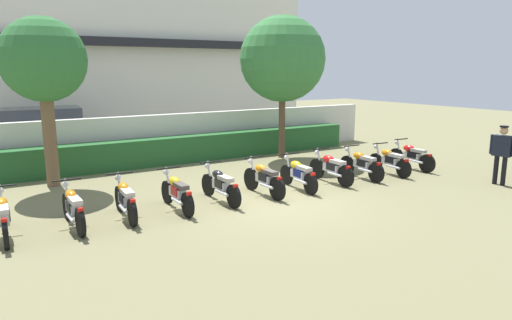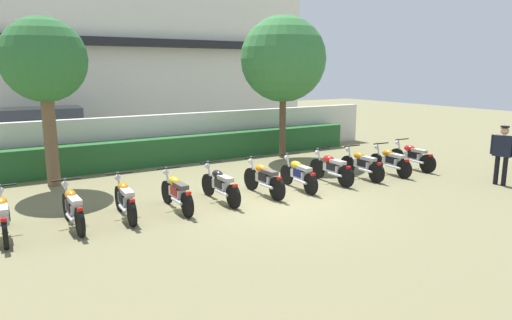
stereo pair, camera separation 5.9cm
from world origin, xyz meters
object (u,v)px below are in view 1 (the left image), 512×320
(tree_near_inspector, at_px, (43,62))
(motorcycle_in_row_8, at_px, (361,164))
(motorcycle_in_row_2, at_px, (125,199))
(motorcycle_in_row_9, at_px, (390,161))
(tree_far_side, at_px, (283,59))
(officer_0, at_px, (502,150))
(motorcycle_in_row_3, at_px, (177,192))
(motorcycle_in_row_4, at_px, (220,185))
(parked_car, at_px, (46,134))
(motorcycle_in_row_6, at_px, (298,174))
(motorcycle_in_row_5, at_px, (264,178))
(motorcycle_in_row_1, at_px, (73,207))
(motorcycle_in_row_7, at_px, (331,168))
(motorcycle_in_row_10, at_px, (411,156))
(motorcycle_in_row_0, at_px, (3,216))

(tree_near_inspector, relative_size, motorcycle_in_row_8, 2.49)
(motorcycle_in_row_2, bearing_deg, motorcycle_in_row_9, -86.69)
(tree_near_inspector, distance_m, motorcycle_in_row_9, 10.52)
(tree_far_side, height_order, officer_0, tree_far_side)
(motorcycle_in_row_3, distance_m, officer_0, 9.18)
(motorcycle_in_row_2, bearing_deg, motorcycle_in_row_3, -87.57)
(tree_far_side, relative_size, motorcycle_in_row_8, 2.76)
(motorcycle_in_row_2, xyz_separation_m, motorcycle_in_row_9, (8.35, -0.04, -0.01))
(motorcycle_in_row_2, relative_size, officer_0, 1.08)
(motorcycle_in_row_8, relative_size, motorcycle_in_row_9, 1.04)
(motorcycle_in_row_3, bearing_deg, tree_far_side, -54.51)
(motorcycle_in_row_3, xyz_separation_m, motorcycle_in_row_4, (1.19, 0.08, 0.00))
(parked_car, distance_m, motorcycle_in_row_6, 9.90)
(motorcycle_in_row_3, xyz_separation_m, motorcycle_in_row_5, (2.44, 0.02, 0.01))
(parked_car, bearing_deg, motorcycle_in_row_1, -90.38)
(motorcycle_in_row_6, height_order, motorcycle_in_row_8, motorcycle_in_row_8)
(tree_near_inspector, xyz_separation_m, motorcycle_in_row_2, (0.88, -4.03, -3.01))
(motorcycle_in_row_1, bearing_deg, motorcycle_in_row_4, -89.40)
(tree_near_inspector, distance_m, motorcycle_in_row_7, 8.51)
(motorcycle_in_row_2, bearing_deg, motorcycle_in_row_8, -86.19)
(motorcycle_in_row_4, relative_size, motorcycle_in_row_6, 1.07)
(tree_near_inspector, height_order, motorcycle_in_row_8, tree_near_inspector)
(parked_car, relative_size, tree_far_side, 0.89)
(parked_car, height_order, motorcycle_in_row_3, parked_car)
(tree_near_inspector, bearing_deg, motorcycle_in_row_8, -26.37)
(motorcycle_in_row_7, relative_size, motorcycle_in_row_10, 0.97)
(motorcycle_in_row_5, xyz_separation_m, officer_0, (6.34, -2.64, 0.56))
(parked_car, distance_m, tree_far_side, 9.06)
(tree_near_inspector, bearing_deg, motorcycle_in_row_10, -20.62)
(motorcycle_in_row_5, height_order, motorcycle_in_row_10, motorcycle_in_row_5)
(motorcycle_in_row_1, bearing_deg, tree_near_inspector, -4.04)
(parked_car, xyz_separation_m, motorcycle_in_row_9, (8.74, -8.46, -0.50))
(tree_near_inspector, relative_size, motorcycle_in_row_1, 2.51)
(motorcycle_in_row_3, height_order, motorcycle_in_row_7, motorcycle_in_row_7)
(motorcycle_in_row_3, bearing_deg, motorcycle_in_row_5, -89.06)
(tree_far_side, xyz_separation_m, motorcycle_in_row_3, (-5.92, -4.14, -3.17))
(tree_far_side, bearing_deg, motorcycle_in_row_0, -156.92)
(motorcycle_in_row_4, xyz_separation_m, motorcycle_in_row_9, (5.95, -0.09, -0.00))
(motorcycle_in_row_8, bearing_deg, motorcycle_in_row_0, 92.32)
(tree_far_side, bearing_deg, officer_0, -67.01)
(officer_0, bearing_deg, tree_near_inspector, -42.04)
(motorcycle_in_row_3, bearing_deg, tree_near_inspector, 27.66)
(motorcycle_in_row_5, bearing_deg, tree_near_inspector, 47.37)
(parked_car, xyz_separation_m, tree_far_side, (7.51, -4.30, 2.68))
(motorcycle_in_row_1, relative_size, motorcycle_in_row_6, 1.04)
(motorcycle_in_row_1, distance_m, motorcycle_in_row_6, 5.88)
(motorcycle_in_row_2, height_order, motorcycle_in_row_10, motorcycle_in_row_10)
(tree_near_inspector, distance_m, motorcycle_in_row_0, 5.20)
(motorcycle_in_row_5, bearing_deg, motorcycle_in_row_2, 89.06)
(motorcycle_in_row_4, height_order, motorcycle_in_row_10, motorcycle_in_row_10)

